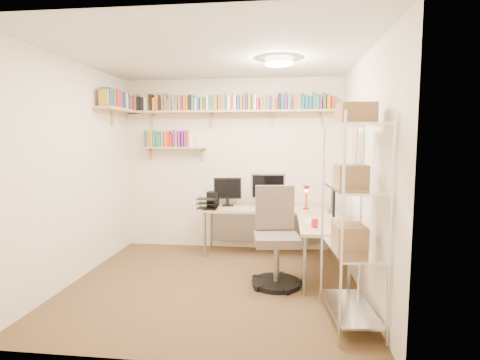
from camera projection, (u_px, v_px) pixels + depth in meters
name	position (u px, v px, depth m)	size (l,w,h in m)	color
ground	(214.00, 284.00, 4.20)	(3.20, 3.20, 0.00)	#4C3820
room_shell	(213.00, 146.00, 4.04)	(3.24, 3.04, 2.52)	beige
wall_shelves	(199.00, 111.00, 5.32)	(3.12, 1.09, 0.80)	tan
corner_desk	(270.00, 212.00, 5.02)	(1.89, 1.68, 1.15)	beige
office_chair	(276.00, 243.00, 4.19)	(0.58, 0.58, 1.10)	black
wire_rack	(352.00, 194.00, 3.23)	(0.46, 0.82, 1.92)	silver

